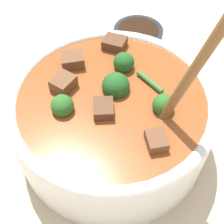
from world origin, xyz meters
name	(u,v)px	position (x,y,z in m)	size (l,w,h in m)	color
ground_plane	(112,139)	(0.00, 0.00, 0.00)	(4.00, 4.00, 0.00)	#C6B293
stew_bowl	(112,115)	(0.00, 0.00, 0.06)	(0.29, 0.29, 0.29)	white
condiment_bowl	(138,37)	(-0.20, 0.12, 0.02)	(0.10, 0.10, 0.04)	#232833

